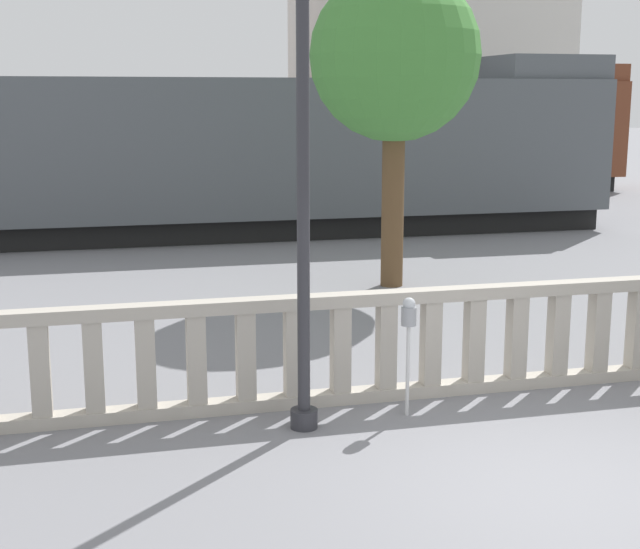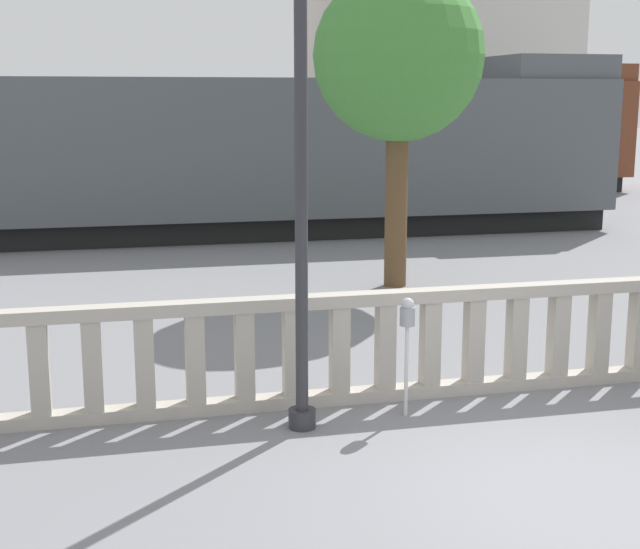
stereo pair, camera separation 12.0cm
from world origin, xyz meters
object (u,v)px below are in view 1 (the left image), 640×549
(parking_meter, at_px, (409,322))
(lamppost, at_px, (303,104))
(train_near, at_px, (256,154))
(train_far, at_px, (248,137))
(tree_left, at_px, (395,58))

(parking_meter, bearing_deg, lamppost, -175.34)
(lamppost, height_order, train_near, lamppost)
(parking_meter, height_order, train_near, train_near)
(train_far, bearing_deg, tree_left, -89.28)
(lamppost, distance_m, train_far, 21.41)
(lamppost, distance_m, parking_meter, 2.56)
(train_near, bearing_deg, lamppost, -97.88)
(lamppost, xyz_separation_m, train_far, (2.96, 21.17, -1.28))
(parking_meter, bearing_deg, train_near, 87.22)
(lamppost, relative_size, parking_meter, 4.90)
(train_far, bearing_deg, lamppost, -97.96)
(lamppost, relative_size, tree_left, 1.15)
(parking_meter, relative_size, tree_left, 0.23)
(train_near, height_order, tree_left, tree_left)
(lamppost, relative_size, train_far, 0.24)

